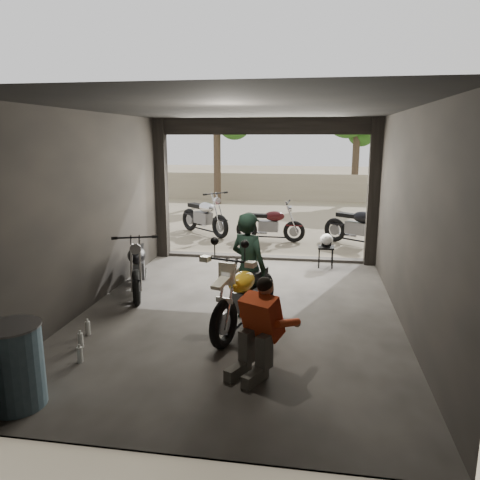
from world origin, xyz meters
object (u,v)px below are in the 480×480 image
(rider, at_px, (249,267))
(oil_drum, at_px, (15,367))
(mechanic, at_px, (256,330))
(main_bike, at_px, (245,290))
(outside_bike_c, at_px, (359,223))
(sign_post, at_px, (385,197))
(left_bike, at_px, (137,262))
(stool, at_px, (326,250))
(helmet, at_px, (326,240))
(outside_bike_a, at_px, (204,213))
(outside_bike_b, at_px, (270,221))

(rider, distance_m, oil_drum, 3.47)
(mechanic, height_order, oil_drum, mechanic)
(main_bike, bearing_deg, rider, 107.36)
(outside_bike_c, bearing_deg, sign_post, -135.21)
(oil_drum, bearing_deg, main_bike, 49.37)
(main_bike, distance_m, left_bike, 2.57)
(left_bike, bearing_deg, stool, 13.76)
(mechanic, xyz_separation_m, helmet, (0.90, 4.97, 0.04))
(helmet, height_order, sign_post, sign_post)
(outside_bike_a, bearing_deg, outside_bike_b, -66.96)
(outside_bike_b, bearing_deg, mechanic, -173.29)
(outside_bike_a, relative_size, helmet, 6.30)
(left_bike, relative_size, helmet, 5.72)
(outside_bike_b, xyz_separation_m, mechanic, (0.55, -7.36, 0.01))
(outside_bike_c, distance_m, sign_post, 2.19)
(mechanic, height_order, sign_post, sign_post)
(outside_bike_c, height_order, mechanic, outside_bike_c)
(left_bike, xyz_separation_m, stool, (3.41, 2.24, -0.18))
(outside_bike_a, height_order, oil_drum, outside_bike_a)
(helmet, bearing_deg, stool, -88.04)
(outside_bike_c, bearing_deg, outside_bike_b, 120.97)
(oil_drum, bearing_deg, outside_bike_a, 91.00)
(stool, bearing_deg, outside_bike_a, 138.41)
(main_bike, height_order, mechanic, main_bike)
(main_bike, bearing_deg, sign_post, 74.45)
(outside_bike_a, xyz_separation_m, oil_drum, (0.16, -9.05, -0.19))
(helmet, xyz_separation_m, sign_post, (1.20, 0.27, 0.93))
(left_bike, distance_m, outside_bike_c, 6.22)
(rider, relative_size, stool, 3.60)
(outside_bike_a, relative_size, outside_bike_b, 1.15)
(rider, xyz_separation_m, stool, (1.23, 3.23, -0.45))
(outside_bike_a, bearing_deg, rider, -120.40)
(sign_post, bearing_deg, outside_bike_c, 75.19)
(outside_bike_c, height_order, rider, rider)
(outside_bike_b, height_order, rider, rider)
(oil_drum, bearing_deg, left_bike, 91.93)
(main_bike, distance_m, outside_bike_c, 6.24)
(outside_bike_b, distance_m, sign_post, 3.54)
(sign_post, bearing_deg, outside_bike_a, 124.96)
(main_bike, distance_m, outside_bike_b, 6.04)
(outside_bike_c, height_order, helmet, outside_bike_c)
(main_bike, distance_m, mechanic, 1.36)
(rider, distance_m, mechanic, 1.75)
(left_bike, relative_size, outside_bike_c, 0.95)
(left_bike, height_order, helmet, left_bike)
(outside_bike_b, bearing_deg, sign_post, -126.07)
(helmet, relative_size, sign_post, 0.13)
(outside_bike_c, distance_m, mechanic, 7.41)
(rider, bearing_deg, mechanic, 131.61)
(outside_bike_c, bearing_deg, outside_bike_a, 114.76)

